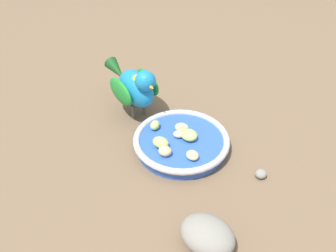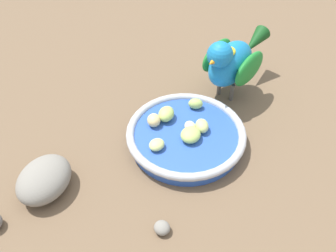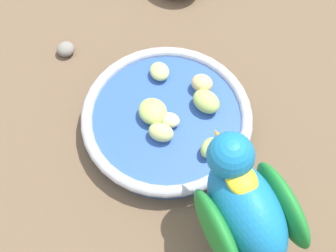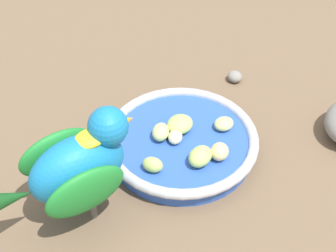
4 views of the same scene
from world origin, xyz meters
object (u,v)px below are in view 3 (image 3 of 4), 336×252
Objects in this scene: apple_piece_4 at (161,132)px; parrot at (249,213)px; feeding_bowl at (164,120)px; apple_piece_3 at (210,148)px; apple_piece_1 at (153,111)px; apple_piece_5 at (206,101)px; apple_piece_2 at (160,71)px; pebble_0 at (66,49)px; apple_piece_0 at (173,119)px; apple_piece_6 at (201,82)px.

parrot is (0.15, 0.04, 0.05)m from apple_piece_4.
apple_piece_3 is at bearing 26.50° from feeding_bowl.
apple_piece_1 is 1.03× the size of apple_piece_5.
apple_piece_3 is at bearing -6.04° from parrot.
apple_piece_4 is at bearing -20.76° from apple_piece_2.
apple_piece_1 is 1.54× the size of pebble_0.
feeding_bowl is 1.03× the size of parrot.
apple_piece_2 reaches higher than pebble_0.
apple_piece_1 is 0.18× the size of parrot.
apple_piece_3 is at bearing 24.04° from apple_piece_0.
apple_piece_6 is at bearing 112.11° from feeding_bowl.
apple_piece_5 is (-0.02, 0.07, 0.00)m from apple_piece_4.
pebble_0 is (-0.17, -0.08, -0.01)m from feeding_bowl.
apple_piece_3 is at bearing -17.91° from apple_piece_6.
apple_piece_0 is 0.03m from apple_piece_1.
apple_piece_4 is at bearing 13.34° from parrot.
apple_piece_5 is 1.34× the size of apple_piece_6.
apple_piece_5 is 0.17m from parrot.
apple_piece_0 is 0.89× the size of apple_piece_3.
apple_piece_6 is (-0.05, 0.08, 0.00)m from apple_piece_4.
apple_piece_3 is 0.26m from pebble_0.
parrot reaches higher than feeding_bowl.
feeding_bowl is 7.77× the size of apple_piece_3.
parrot is (0.19, -0.04, 0.05)m from apple_piece_6.
apple_piece_3 is 0.12m from parrot.
parrot is at bearing 14.77° from apple_piece_4.
apple_piece_6 is 1.12× the size of pebble_0.
apple_piece_3 reaches higher than feeding_bowl.
pebble_0 is (-0.23, -0.12, -0.03)m from apple_piece_3.
parrot is at bearing 8.26° from feeding_bowl.
feeding_bowl is 5.62× the size of apple_piece_1.
pebble_0 is at bearing -152.60° from apple_piece_0.
apple_piece_1 is 0.19m from parrot.
apple_piece_2 is 1.15× the size of pebble_0.
apple_piece_3 is at bearing 31.50° from apple_piece_1.
apple_piece_1 is 0.09m from apple_piece_3.
apple_piece_0 is 0.12× the size of parrot.
apple_piece_1 reaches higher than apple_piece_2.
apple_piece_4 is 1.26× the size of pebble_0.
apple_piece_1 is at bearing -148.50° from apple_piece_3.
apple_piece_5 is at bearing -12.23° from parrot.
parrot is (0.16, 0.02, 0.05)m from apple_piece_0.
feeding_bowl is at bearing -67.89° from apple_piece_6.
apple_piece_0 is at bearing -8.36° from apple_piece_2.
apple_piece_1 is at bearing 177.14° from apple_piece_4.
feeding_bowl is 0.18m from parrot.
parrot reaches higher than apple_piece_6.
apple_piece_6 reaches higher than feeding_bowl.
apple_piece_6 reaches higher than apple_piece_0.
apple_piece_3 is 1.11× the size of pebble_0.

